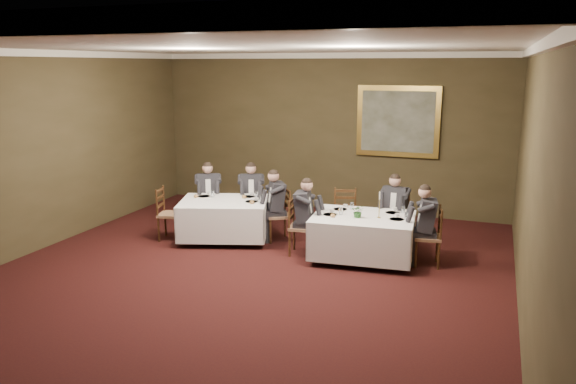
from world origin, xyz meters
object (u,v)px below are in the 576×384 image
Objects in this scene: chair_sec_backleft at (209,214)px; chair_sec_endright at (279,226)px; chair_sec_endleft at (171,225)px; chair_main_endright at (427,249)px; painting at (398,121)px; chair_main_backleft at (345,227)px; chair_sec_backright at (252,214)px; diner_sec_endright at (278,214)px; diner_sec_backright at (251,203)px; table_second at (224,217)px; diner_main_backright at (395,219)px; table_main at (363,234)px; candlestick at (379,208)px; chair_main_endleft at (301,238)px; diner_main_endleft at (302,226)px; centerpiece at (358,211)px; chair_main_backright at (394,231)px; diner_main_endright at (428,235)px; diner_sec_backleft at (209,203)px.

chair_sec_endright is (1.65, -0.33, 0.00)m from chair_sec_backleft.
chair_main_endright is at bearing 79.52° from chair_sec_endleft.
chair_main_endright is 3.65m from painting.
chair_main_backleft is 1.00× the size of chair_sec_backright.
diner_sec_endright is (-1.21, -0.34, 0.23)m from chair_main_backleft.
chair_main_endright is 3.76m from diner_sec_backright.
chair_sec_endleft is (-0.97, -0.32, -0.17)m from table_second.
diner_main_backright reaches higher than table_second.
painting is (0.53, 2.27, 1.78)m from chair_main_backleft.
table_main is 0.55m from candlestick.
chair_main_endleft is 3.81m from painting.
candlestick is at bearing 134.18° from chair_sec_backright.
diner_main_endleft is 1.35× the size of chair_sec_backleft.
centerpiece is at bearing 90.96° from chair_main_endright.
chair_main_backright is 2.94m from chair_sec_backright.
chair_sec_backleft and chair_sec_backright have the same top height.
diner_sec_endright is at bearing 18.38° from table_second.
diner_sec_endright is 0.76× the size of painting.
diner_main_backright is 1.35× the size of chair_sec_endleft.
chair_sec_backright is 1.00× the size of chair_sec_endleft.
diner_main_backright is 1.08m from chair_main_endright.
table_second is 3.77m from chair_main_endright.
table_second is 1.10× the size of painting.
table_second is at bearing 176.42° from candlestick.
chair_main_endright reaches higher than table_main.
chair_main_endright and chair_sec_backright have the same top height.
diner_main_endright is 0.90m from candlestick.
chair_sec_endleft is at bearing 21.22° from chair_main_backright.
table_main is 3.68m from chair_sec_endleft.
diner_sec_backright reaches higher than chair_sec_endright.
diner_main_endleft is 2.48m from diner_sec_backleft.
chair_main_backleft is 0.74× the size of diner_main_endright.
diner_sec_backleft reaches higher than table_second.
chair_main_endright is at bearing 141.73° from diner_sec_backleft.
chair_sec_endleft is at bearing -177.57° from table_main.
chair_main_backright is at bearing -112.23° from chair_sec_endright.
chair_sec_endright and chair_sec_endleft have the same top height.
table_second is at bearing 56.62° from chair_sec_backright.
chair_main_endleft is 1.00× the size of chair_main_endright.
diner_sec_backright reaches higher than chair_sec_endleft.
diner_main_backright is 1.77m from chair_main_endleft.
chair_sec_endleft is (-2.60, -0.06, 0.00)m from chair_main_endleft.
painting reaches higher than chair_sec_backright.
diner_sec_endright is at bearing 17.47° from diner_main_backright.
chair_sec_backleft is at bearing 167.04° from candlestick.
chair_sec_backleft is at bearing 7.69° from diner_main_backright.
chair_sec_backright is (-1.49, 1.19, -0.23)m from diner_main_endleft.
chair_main_backright is at bearing 91.21° from chair_sec_endleft.
table_main is 1.06m from diner_main_endleft.
diner_sec_backleft is (-2.31, 0.90, 0.00)m from diner_main_endleft.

